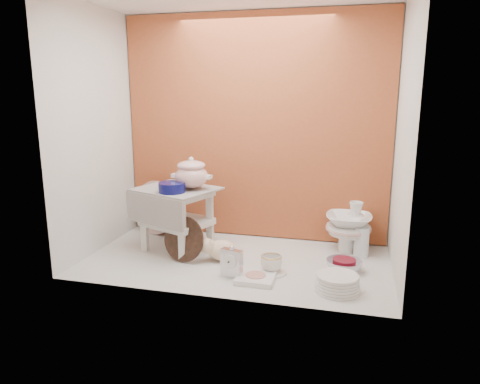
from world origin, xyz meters
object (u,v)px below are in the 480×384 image
object	(u,v)px
gold_rim_teacup	(271,263)
porcelain_tower	(348,226)
plush_pig	(222,250)
dinner_plate_stack	(337,283)
crystal_bowl	(344,265)
soup_tureen	(191,173)
mantel_clock	(232,262)
blue_white_vase	(176,220)
step_stool	(177,219)
floral_platter	(155,208)

from	to	relation	value
gold_rim_teacup	porcelain_tower	world-z (taller)	porcelain_tower
plush_pig	gold_rim_teacup	distance (m)	0.34
dinner_plate_stack	crystal_bowl	xyz separation A→B (m)	(0.03, 0.28, -0.01)
soup_tureen	porcelain_tower	size ratio (longest dim) A/B	0.74
crystal_bowl	porcelain_tower	world-z (taller)	porcelain_tower
mantel_clock	plush_pig	bearing A→B (deg)	135.66
gold_rim_teacup	porcelain_tower	size ratio (longest dim) A/B	0.36
blue_white_vase	mantel_clock	xyz separation A→B (m)	(0.58, -0.61, -0.02)
step_stool	soup_tureen	xyz separation A→B (m)	(0.10, 0.00, 0.30)
mantel_clock	porcelain_tower	distance (m)	0.84
crystal_bowl	dinner_plate_stack	bearing A→B (deg)	-95.50
plush_pig	step_stool	bearing A→B (deg)	160.29
step_stool	blue_white_vase	distance (m)	0.32
gold_rim_teacup	blue_white_vase	bearing A→B (deg)	146.99
floral_platter	crystal_bowl	distance (m)	1.38
floral_platter	crystal_bowl	bearing A→B (deg)	-15.56
gold_rim_teacup	soup_tureen	bearing A→B (deg)	157.54
floral_platter	crystal_bowl	world-z (taller)	floral_platter
mantel_clock	dinner_plate_stack	size ratio (longest dim) A/B	0.77
mantel_clock	porcelain_tower	world-z (taller)	porcelain_tower
blue_white_vase	plush_pig	world-z (taller)	blue_white_vase
floral_platter	mantel_clock	size ratio (longest dim) A/B	2.14
porcelain_tower	gold_rim_teacup	bearing A→B (deg)	-130.58
gold_rim_teacup	crystal_bowl	size ratio (longest dim) A/B	0.59
blue_white_vase	mantel_clock	distance (m)	0.84
blue_white_vase	gold_rim_teacup	xyz separation A→B (m)	(0.78, -0.50, -0.05)
step_stool	dinner_plate_stack	xyz separation A→B (m)	(1.02, -0.37, -0.16)
soup_tureen	mantel_clock	distance (m)	0.63
floral_platter	crystal_bowl	size ratio (longest dim) A/B	1.88
floral_platter	crystal_bowl	xyz separation A→B (m)	(1.32, -0.37, -0.16)
dinner_plate_stack	porcelain_tower	xyz separation A→B (m)	(0.04, 0.62, 0.12)
soup_tureen	crystal_bowl	bearing A→B (deg)	-5.54
step_stool	blue_white_vase	xyz separation A→B (m)	(-0.13, 0.28, -0.09)
porcelain_tower	plush_pig	bearing A→B (deg)	-153.40
blue_white_vase	dinner_plate_stack	size ratio (longest dim) A/B	0.95
dinner_plate_stack	step_stool	bearing A→B (deg)	160.04
floral_platter	porcelain_tower	distance (m)	1.34
mantel_clock	crystal_bowl	xyz separation A→B (m)	(0.59, 0.24, -0.06)
step_stool	soup_tureen	world-z (taller)	soup_tureen
blue_white_vase	soup_tureen	bearing A→B (deg)	-50.40
dinner_plate_stack	porcelain_tower	bearing A→B (deg)	86.41
porcelain_tower	step_stool	bearing A→B (deg)	-166.78
blue_white_vase	dinner_plate_stack	world-z (taller)	blue_white_vase
mantel_clock	plush_pig	xyz separation A→B (m)	(-0.12, 0.22, -0.02)
plush_pig	porcelain_tower	bearing A→B (deg)	26.09
soup_tureen	crystal_bowl	distance (m)	1.06
floral_platter	dinner_plate_stack	size ratio (longest dim) A/B	1.64
step_stool	gold_rim_teacup	size ratio (longest dim) A/B	3.88
soup_tureen	gold_rim_teacup	bearing A→B (deg)	-22.46
mantel_clock	plush_pig	distance (m)	0.25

